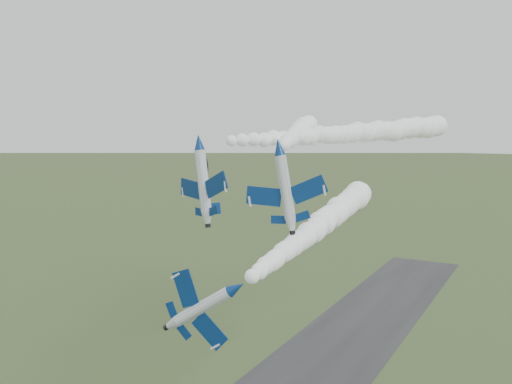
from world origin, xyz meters
TOP-DOWN VIEW (x-y plane):
  - jet_lead at (11.91, -1.16)m, footprint 5.59×11.83m
  - smoke_trail_jet_lead at (8.65, 32.07)m, footprint 13.51×61.38m
  - jet_pair_left at (-6.20, 18.52)m, footprint 11.86×13.85m
  - smoke_trail_jet_pair_left at (6.25, 55.36)m, footprint 29.45×67.25m
  - jet_pair_right at (7.69, 17.91)m, footprint 11.42×13.36m
  - smoke_trail_jet_pair_right at (-5.30, 53.93)m, footprint 27.71×66.71m

SIDE VIEW (x-z plane):
  - jet_lead at x=11.91m, z-range 29.03..37.30m
  - smoke_trail_jet_lead at x=8.65m, z-range 32.41..37.43m
  - jet_pair_right at x=7.69m, z-range 46.04..49.75m
  - jet_pair_left at x=-6.20m, z-range 46.39..50.26m
  - smoke_trail_jet_pair_left at x=6.25m, z-range 46.80..51.79m
  - smoke_trail_jet_pair_right at x=-5.30m, z-range 47.04..51.79m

